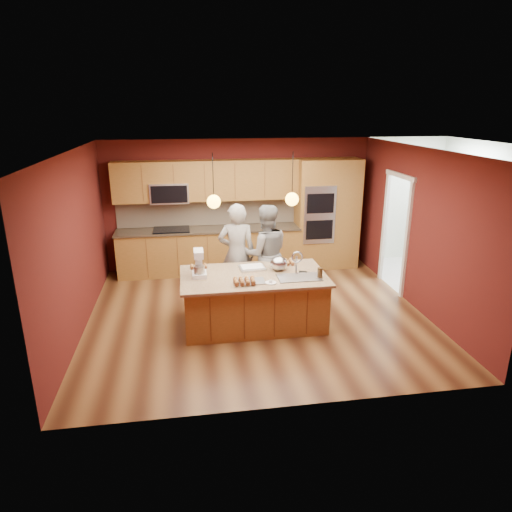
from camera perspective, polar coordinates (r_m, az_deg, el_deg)
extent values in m
plane|color=#452614|center=(7.71, 0.10, -7.26)|extent=(5.50, 5.50, 0.00)
plane|color=white|center=(6.99, 0.11, 13.14)|extent=(5.50, 5.50, 0.00)
plane|color=#4D1513|center=(9.64, -2.24, 6.44)|extent=(5.50, 0.00, 5.50)
plane|color=#4D1513|center=(4.92, 4.69, -5.46)|extent=(5.50, 0.00, 5.50)
plane|color=#4D1513|center=(7.34, -21.61, 1.35)|extent=(0.00, 5.00, 5.00)
plane|color=#4D1513|center=(8.12, 19.68, 3.11)|extent=(0.00, 5.00, 5.00)
cube|color=brown|center=(9.53, -5.84, 0.62)|extent=(3.70, 0.60, 0.90)
cube|color=black|center=(9.39, -5.93, 3.30)|extent=(3.74, 0.64, 0.04)
cube|color=beige|center=(9.60, -6.09, 5.51)|extent=(3.70, 0.03, 0.56)
cube|color=brown|center=(9.31, -6.17, 9.37)|extent=(3.70, 0.36, 0.80)
cube|color=black|center=(9.37, -10.52, 3.24)|extent=(0.72, 0.52, 0.03)
cube|color=#B0B2B7|center=(9.33, -10.77, 7.79)|extent=(0.76, 0.40, 0.40)
cube|color=brown|center=(9.71, 7.44, 5.18)|extent=(0.80, 0.60, 2.30)
cube|color=#B0B2B7|center=(9.42, 7.96, 5.06)|extent=(0.66, 0.04, 1.20)
cube|color=brown|center=(9.91, 11.07, 5.26)|extent=(0.50, 0.60, 2.30)
plane|color=beige|center=(9.94, 20.23, -2.46)|extent=(2.60, 2.60, 0.00)
plane|color=silver|center=(10.05, 25.59, 5.14)|extent=(0.00, 2.70, 2.70)
cube|color=white|center=(9.83, 25.10, 8.54)|extent=(0.35, 2.40, 0.75)
cylinder|color=black|center=(6.64, -5.39, 9.74)|extent=(0.01, 0.01, 0.70)
sphere|color=yellow|center=(6.70, -5.30, 6.78)|extent=(0.20, 0.20, 0.20)
cylinder|color=black|center=(6.81, 4.59, 9.98)|extent=(0.01, 0.01, 0.70)
sphere|color=yellow|center=(6.87, 4.52, 7.08)|extent=(0.20, 0.20, 0.20)
cube|color=brown|center=(7.25, -0.31, -5.59)|extent=(2.15, 1.16, 0.79)
cube|color=#D0B486|center=(7.09, -0.31, -2.53)|extent=(2.25, 1.26, 0.04)
cube|color=#B0B2B7|center=(7.03, 5.39, -3.31)|extent=(0.65, 0.38, 0.18)
imported|color=black|center=(7.87, -2.40, 0.23)|extent=(0.70, 0.51, 1.78)
imported|color=gray|center=(7.94, 1.19, 0.26)|extent=(0.85, 0.67, 1.74)
cube|color=white|center=(7.06, -7.09, -2.29)|extent=(0.22, 0.29, 0.07)
cube|color=white|center=(7.12, -7.18, -0.63)|extent=(0.11, 0.09, 0.29)
cube|color=white|center=(6.98, -7.20, 0.30)|extent=(0.14, 0.29, 0.11)
cylinder|color=#AAADB1|center=(6.99, -7.10, -1.83)|extent=(0.16, 0.16, 0.15)
cube|color=silver|center=(7.33, -0.48, -1.52)|extent=(0.43, 0.33, 0.03)
cube|color=white|center=(7.32, -0.48, -1.37)|extent=(0.38, 0.28, 0.02)
cube|color=#B0B2B7|center=(6.80, -0.58, -3.16)|extent=(0.40, 0.29, 0.02)
ellipsoid|color=#AAADB1|center=(7.26, 2.85, -0.94)|extent=(0.28, 0.28, 0.24)
cylinder|color=white|center=(6.75, 1.85, -3.36)|extent=(0.17, 0.17, 0.01)
cylinder|color=#322211|center=(7.01, 8.00, -2.09)|extent=(0.08, 0.08, 0.16)
cube|color=black|center=(7.23, 5.89, -1.98)|extent=(0.14, 0.10, 0.01)
cube|color=white|center=(9.76, 24.52, -0.12)|extent=(0.80, 0.81, 1.04)
cube|color=white|center=(10.30, 22.37, 1.15)|extent=(0.79, 0.80, 1.07)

